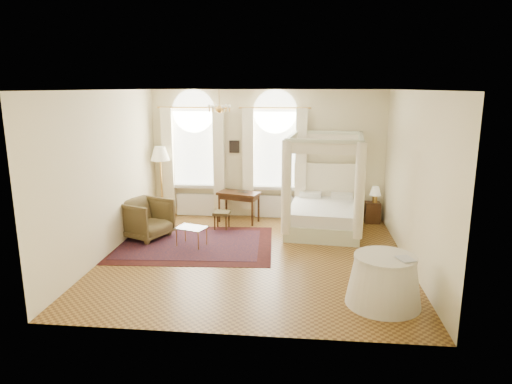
# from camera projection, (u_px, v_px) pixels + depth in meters

# --- Properties ---
(ground) EXTENTS (6.00, 6.00, 0.00)m
(ground) POSITION_uv_depth(u_px,v_px,m) (255.00, 257.00, 9.23)
(ground) COLOR olive
(ground) RESTS_ON ground
(room_walls) EXTENTS (6.00, 6.00, 6.00)m
(room_walls) POSITION_uv_depth(u_px,v_px,m) (255.00, 160.00, 8.79)
(room_walls) COLOR #FBECBF
(room_walls) RESTS_ON ground
(window_left) EXTENTS (1.62, 0.27, 3.29)m
(window_left) POSITION_uv_depth(u_px,v_px,m) (194.00, 160.00, 11.87)
(window_left) COLOR silver
(window_left) RESTS_ON room_walls
(window_right) EXTENTS (1.62, 0.27, 3.29)m
(window_right) POSITION_uv_depth(u_px,v_px,m) (275.00, 162.00, 11.66)
(window_right) COLOR silver
(window_right) RESTS_ON room_walls
(chandelier) EXTENTS (0.51, 0.45, 0.50)m
(chandelier) POSITION_uv_depth(u_px,v_px,m) (219.00, 108.00, 9.83)
(chandelier) COLOR gold
(chandelier) RESTS_ON room_walls
(wall_pictures) EXTENTS (2.54, 0.03, 0.39)m
(wall_pictures) POSITION_uv_depth(u_px,v_px,m) (270.00, 146.00, 11.68)
(wall_pictures) COLOR black
(wall_pictures) RESTS_ON room_walls
(canopy_bed) EXTENTS (1.93, 2.28, 2.29)m
(canopy_bed) POSITION_uv_depth(u_px,v_px,m) (324.00, 210.00, 10.77)
(canopy_bed) COLOR beige
(canopy_bed) RESTS_ON ground
(nightstand) EXTENTS (0.37, 0.34, 0.53)m
(nightstand) POSITION_uv_depth(u_px,v_px,m) (372.00, 212.00, 11.52)
(nightstand) COLOR #3E2211
(nightstand) RESTS_ON ground
(nightstand_lamp) EXTENTS (0.28, 0.28, 0.41)m
(nightstand_lamp) POSITION_uv_depth(u_px,v_px,m) (375.00, 192.00, 11.37)
(nightstand_lamp) COLOR gold
(nightstand_lamp) RESTS_ON nightstand
(writing_desk) EXTENTS (1.14, 0.80, 0.77)m
(writing_desk) POSITION_uv_depth(u_px,v_px,m) (239.00, 196.00, 11.49)
(writing_desk) COLOR #3E2211
(writing_desk) RESTS_ON ground
(laptop) EXTENTS (0.35, 0.28, 0.02)m
(laptop) POSITION_uv_depth(u_px,v_px,m) (244.00, 192.00, 11.45)
(laptop) COLOR black
(laptop) RESTS_ON writing_desk
(stool) EXTENTS (0.40, 0.40, 0.43)m
(stool) POSITION_uv_depth(u_px,v_px,m) (222.00, 214.00, 10.98)
(stool) COLOR #44381D
(stool) RESTS_ON ground
(armchair) EXTENTS (1.27, 1.26, 0.89)m
(armchair) POSITION_uv_depth(u_px,v_px,m) (146.00, 219.00, 10.31)
(armchair) COLOR #4D3E21
(armchair) RESTS_ON ground
(coffee_table) EXTENTS (0.72, 0.60, 0.42)m
(coffee_table) POSITION_uv_depth(u_px,v_px,m) (191.00, 229.00, 9.77)
(coffee_table) COLOR white
(coffee_table) RESTS_ON ground
(floor_lamp) EXTENTS (0.48, 0.48, 1.88)m
(floor_lamp) POSITION_uv_depth(u_px,v_px,m) (160.00, 157.00, 11.61)
(floor_lamp) COLOR gold
(floor_lamp) RESTS_ON ground
(oriental_rug) EXTENTS (3.71, 2.77, 0.01)m
(oriental_rug) POSITION_uv_depth(u_px,v_px,m) (190.00, 244.00, 9.96)
(oriental_rug) COLOR #431310
(oriental_rug) RESTS_ON ground
(side_table) EXTENTS (1.18, 1.18, 0.80)m
(side_table) POSITION_uv_depth(u_px,v_px,m) (384.00, 280.00, 7.14)
(side_table) COLOR white
(side_table) RESTS_ON ground
(book) EXTENTS (0.30, 0.34, 0.03)m
(book) POSITION_uv_depth(u_px,v_px,m) (399.00, 260.00, 6.85)
(book) COLOR black
(book) RESTS_ON side_table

